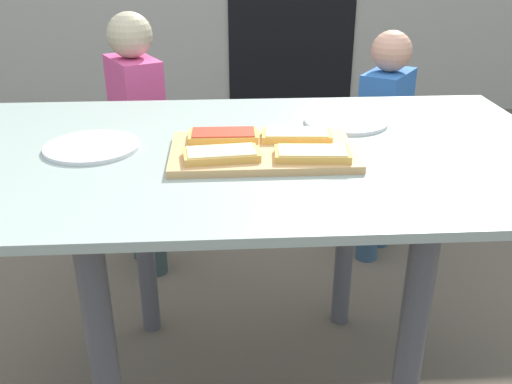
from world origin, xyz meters
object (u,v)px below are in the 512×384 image
plate_white_left (92,147)px  plate_white_right (346,121)px  child_left (139,133)px  cutting_board (263,152)px  pizza_slice_far_left (223,135)px  child_right (383,137)px  pizza_slice_near_right (312,154)px  pizza_slice_near_left (221,154)px  dining_table (251,194)px  pizza_slice_far_right (296,135)px

plate_white_left → plate_white_right: 0.67m
plate_white_left → child_left: child_left is taller
cutting_board → plate_white_right: 0.33m
cutting_board → pizza_slice_far_left: size_ratio=2.55×
pizza_slice_far_left → child_right: (0.63, 0.77, -0.29)m
pizza_slice_far_left → pizza_slice_near_right: same height
pizza_slice_far_left → child_left: bearing=113.5°
pizza_slice_near_left → pizza_slice_far_left: 0.13m
dining_table → pizza_slice_near_right: 0.23m
dining_table → pizza_slice_near_right: bearing=-40.7°
cutting_board → child_right: (0.54, 0.84, -0.27)m
pizza_slice_far_left → pizza_slice_near_right: 0.24m
dining_table → pizza_slice_far_right: bearing=7.1°
dining_table → cutting_board: size_ratio=3.54×
pizza_slice_near_left → child_left: bearing=110.0°
pizza_slice_far_left → pizza_slice_near_right: bearing=-34.5°
pizza_slice_far_left → child_right: child_right is taller
pizza_slice_far_right → pizza_slice_near_right: 0.13m
pizza_slice_far_left → plate_white_left: bearing=-179.9°
cutting_board → dining_table: bearing=119.1°
plate_white_left → plate_white_right: (0.65, 0.16, 0.00)m
plate_white_left → pizza_slice_near_right: bearing=-14.7°
pizza_slice_near_right → cutting_board: bearing=147.6°
pizza_slice_near_right → child_left: size_ratio=0.17×
pizza_slice_far_left → plate_white_right: pizza_slice_far_left is taller
pizza_slice_near_left → child_left: (-0.31, 0.85, -0.23)m
plate_white_right → pizza_slice_near_left: bearing=-140.0°
child_left → cutting_board: bearing=-62.9°
pizza_slice_far_left → child_left: 0.82m
pizza_slice_near_left → pizza_slice_far_left: bearing=87.4°
pizza_slice_far_left → pizza_slice_far_right: bearing=-2.6°
dining_table → child_left: 0.84m
cutting_board → pizza_slice_far_right: size_ratio=2.49×
cutting_board → pizza_slice_far_left: pizza_slice_far_left is taller
dining_table → pizza_slice_near_right: pizza_slice_near_right is taller
plate_white_left → pizza_slice_near_left: bearing=-22.0°
pizza_slice_near_right → pizza_slice_far_right: bearing=98.6°
pizza_slice_near_right → plate_white_right: size_ratio=0.76×
pizza_slice_near_right → plate_white_right: (0.14, 0.30, -0.02)m
dining_table → plate_white_right: 0.35m
cutting_board → plate_white_right: (0.24, 0.23, -0.00)m
dining_table → pizza_slice_far_left: bearing=161.4°
pizza_slice_near_left → plate_white_right: (0.34, 0.29, -0.02)m
dining_table → child_left: bearing=117.0°
pizza_slice_far_right → child_right: size_ratio=0.19×
dining_table → child_left: child_left is taller
cutting_board → pizza_slice_near_left: size_ratio=2.45×
cutting_board → pizza_slice_near_right: (0.11, -0.07, 0.02)m
cutting_board → child_right: size_ratio=0.46×
pizza_slice_far_left → plate_white_right: size_ratio=0.74×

